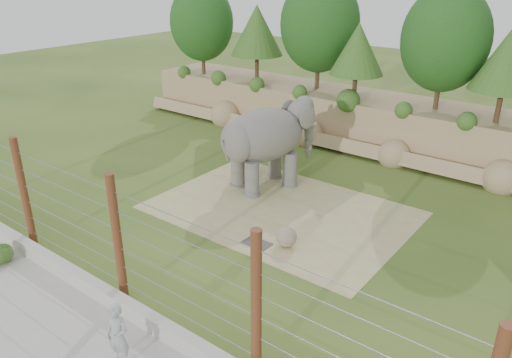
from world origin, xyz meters
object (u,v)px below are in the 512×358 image
Objects in this scene: zookeeper at (118,335)px; stone_ball at (286,237)px; barrier_fence at (117,238)px; elephant at (264,147)px.

stone_ball is at bearing 77.92° from zookeeper.
barrier_fence is (-2.24, -5.33, 1.61)m from stone_ball.
barrier_fence is at bearing 128.40° from zookeeper.
elephant is 11.44m from zookeeper.
zookeeper is (-0.10, -7.14, 0.49)m from stone_ball.
barrier_fence reaches higher than stone_ball.
stone_ball is at bearing 67.17° from barrier_fence.
zookeeper is at bearing -40.33° from barrier_fence.
elephant is at bearing 97.22° from zookeeper.
barrier_fence is 11.58× the size of zookeeper.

